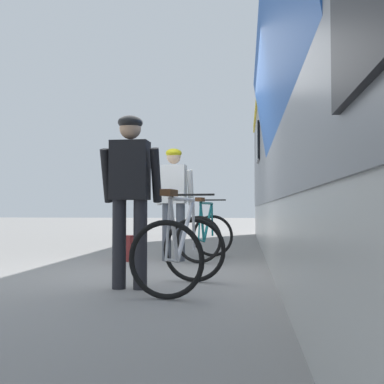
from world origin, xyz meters
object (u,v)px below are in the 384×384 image
Objects in this scene: train_car at (371,129)px; backpack_on_platform at (125,248)px; cyclist_far_in_dark at (130,185)px; cyclist_near_in_white at (174,194)px; bicycle_far_silver at (181,250)px; bicycle_near_teal at (206,235)px.

train_car is 42.30× the size of backpack_on_platform.
cyclist_far_in_dark is 4.40× the size of backpack_on_platform.
cyclist_near_in_white and cyclist_far_in_dark have the same top height.
cyclist_far_in_dark is 1.52× the size of bicycle_far_silver.
bicycle_near_teal is 2.80m from bicycle_far_silver.
bicycle_far_silver is 2.78m from backpack_on_platform.
cyclist_far_in_dark is at bearing -91.06° from cyclist_near_in_white.
train_car is 14.61× the size of bicycle_far_silver.
cyclist_far_in_dark is 2.91m from bicycle_near_teal.
cyclist_far_in_dark is (-2.96, -2.27, -0.91)m from train_car.
bicycle_near_teal is at bearing 23.56° from cyclist_near_in_white.
bicycle_far_silver is at bearing -136.90° from train_car.
bicycle_far_silver is at bearing -0.74° from cyclist_far_in_dark.
backpack_on_platform is at bearing -172.24° from cyclist_near_in_white.
bicycle_far_silver is at bearing -79.45° from cyclist_near_in_white.
cyclist_near_in_white is 1.00× the size of cyclist_far_in_dark.
cyclist_far_in_dark is at bearing 179.26° from bicycle_far_silver.
bicycle_near_teal is at bearing 30.12° from backpack_on_platform.
bicycle_far_silver is 2.89× the size of backpack_on_platform.
cyclist_near_in_white is at bearing 100.55° from bicycle_far_silver.
bicycle_near_teal is at bearing 79.10° from cyclist_far_in_dark.
bicycle_near_teal is 2.89× the size of backpack_on_platform.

